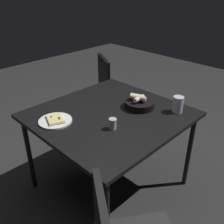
% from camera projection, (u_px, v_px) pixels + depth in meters
% --- Properties ---
extents(ground, '(8.00, 8.00, 0.00)m').
position_uv_depth(ground, '(110.00, 184.00, 2.38)').
color(ground, '#2A2A2A').
extents(dining_table, '(1.13, 1.08, 0.76)m').
position_uv_depth(dining_table, '(110.00, 120.00, 2.05)').
color(dining_table, black).
rests_on(dining_table, ground).
extents(pizza_plate, '(0.25, 0.25, 0.04)m').
position_uv_depth(pizza_plate, '(55.00, 120.00, 1.90)').
color(pizza_plate, white).
rests_on(pizza_plate, dining_table).
extents(bread_basket, '(0.24, 0.24, 0.11)m').
position_uv_depth(bread_basket, '(139.00, 103.00, 2.10)').
color(bread_basket, black).
rests_on(bread_basket, dining_table).
extents(beer_glass, '(0.08, 0.08, 0.13)m').
position_uv_depth(beer_glass, '(178.00, 105.00, 2.02)').
color(beer_glass, silver).
rests_on(beer_glass, dining_table).
extents(pepper_shaker, '(0.06, 0.06, 0.08)m').
position_uv_depth(pepper_shaker, '(113.00, 124.00, 1.80)').
color(pepper_shaker, '#BFB299').
rests_on(pepper_shaker, dining_table).
extents(chair_near, '(0.60, 0.60, 0.93)m').
position_uv_depth(chair_near, '(95.00, 92.00, 2.97)').
color(chair_near, '#2D2D2D').
rests_on(chair_near, ground).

